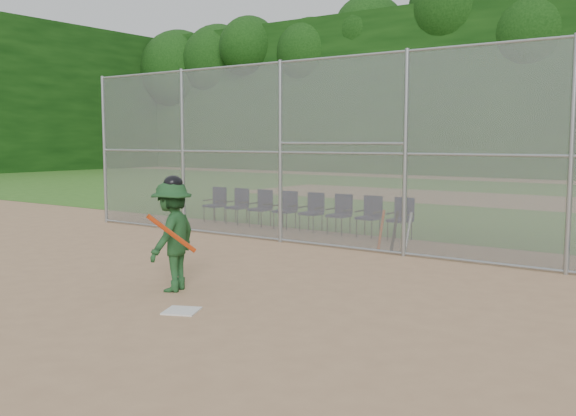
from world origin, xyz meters
The scene contains 16 objects.
ground centered at (0.00, 0.00, 0.00)m, with size 100.00×100.00×0.00m, color tan.
grass_strip centered at (0.00, 18.00, 0.01)m, with size 100.00×100.00×0.00m, color #33671F.
dirt_patch_far centered at (0.00, 18.00, 0.01)m, with size 24.00×24.00×0.00m, color #A6835C.
backstop_fence centered at (0.00, 5.00, 2.07)m, with size 16.09×0.09×4.00m.
treeline centered at (0.00, 20.00, 5.50)m, with size 81.00×60.00×11.00m.
home_plate centered at (0.41, -0.49, 0.01)m, with size 0.43×0.43×0.02m, color silver.
batter_at_plate centered at (-0.56, 0.30, 0.84)m, with size 1.07×1.31×1.74m.
spare_bats centered at (0.63, 5.33, 0.41)m, with size 0.66×0.35×0.83m.
chair_0 centered at (-5.61, 6.80, 0.48)m, with size 0.54×0.52×0.96m, color #0E1135, non-canonical shape.
chair_1 centered at (-4.80, 6.80, 0.48)m, with size 0.54×0.52×0.96m, color #0E1135, non-canonical shape.
chair_2 centered at (-3.99, 6.80, 0.48)m, with size 0.54×0.52×0.96m, color #0E1135, non-canonical shape.
chair_3 centered at (-3.19, 6.80, 0.48)m, with size 0.54×0.52×0.96m, color #0E1135, non-canonical shape.
chair_4 centered at (-2.38, 6.80, 0.48)m, with size 0.54×0.52×0.96m, color #0E1135, non-canonical shape.
chair_5 centered at (-1.57, 6.80, 0.48)m, with size 0.54×0.52×0.96m, color #0E1135, non-canonical shape.
chair_6 centered at (-0.76, 6.80, 0.48)m, with size 0.54×0.52×0.96m, color #0E1135, non-canonical shape.
chair_7 centered at (0.04, 6.80, 0.48)m, with size 0.54×0.52×0.96m, color #0E1135, non-canonical shape.
Camera 1 is at (6.39, -6.41, 2.25)m, focal length 40.00 mm.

